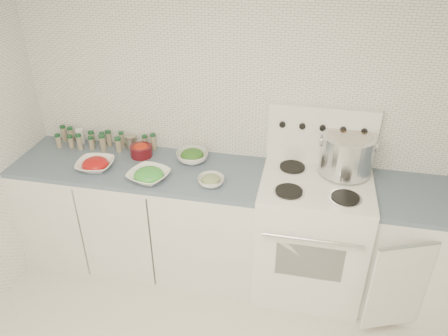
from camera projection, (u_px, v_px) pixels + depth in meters
room_walls at (206, 193)px, 1.74m from camera, size 3.54×3.04×2.52m
counter_left at (143, 214)px, 3.45m from camera, size 1.85×0.62×0.90m
stove at (311, 231)px, 3.20m from camera, size 0.76×0.70×1.36m
counter_right at (428, 252)px, 3.08m from camera, size 0.89×0.77×0.90m
stock_pot at (347, 152)px, 2.99m from camera, size 0.38×0.36×0.27m
bowl_tomato at (95, 164)px, 3.16m from camera, size 0.29×0.29×0.09m
bowl_snowpea at (149, 175)px, 3.03m from camera, size 0.34×0.34×0.09m
bowl_broccoli at (192, 156)px, 3.26m from camera, size 0.26×0.26×0.10m
bowl_zucchini at (211, 180)px, 2.98m from camera, size 0.22×0.22×0.07m
bowl_pepper at (141, 150)px, 3.32m from camera, size 0.17×0.17×0.10m
salt_canister at (80, 136)px, 3.50m from camera, size 0.08×0.08×0.12m
tin_can at (131, 142)px, 3.43m from camera, size 0.09×0.09×0.11m
spice_cluster at (99, 140)px, 3.44m from camera, size 0.81×0.16×0.14m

